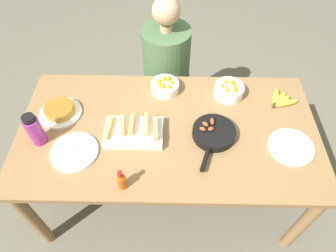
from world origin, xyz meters
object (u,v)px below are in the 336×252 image
(melon_tray, at_px, (134,132))
(empty_plate_far_left, at_px, (74,152))
(frittata_plate_center, at_px, (60,111))
(empty_plate_near_front, at_px, (291,147))
(water_bottle, at_px, (35,130))
(fruit_bowl_citrus, at_px, (229,90))
(skillet, at_px, (213,133))
(banana_bunch, at_px, (280,100))
(fruit_bowl_mango, at_px, (165,86))
(hot_sauce_bottle, at_px, (122,180))
(person_figure, at_px, (167,82))

(melon_tray, bearing_deg, empty_plate_far_left, -158.36)
(frittata_plate_center, distance_m, empty_plate_near_front, 1.36)
(empty_plate_near_front, xyz_separation_m, water_bottle, (-1.40, 0.02, 0.09))
(melon_tray, bearing_deg, fruit_bowl_citrus, 30.46)
(skillet, relative_size, water_bottle, 1.83)
(banana_bunch, relative_size, fruit_bowl_citrus, 1.00)
(frittata_plate_center, distance_m, empty_plate_far_left, 0.32)
(fruit_bowl_mango, distance_m, water_bottle, 0.81)
(melon_tray, xyz_separation_m, fruit_bowl_citrus, (0.57, 0.34, 0.01))
(banana_bunch, relative_size, hot_sauce_bottle, 1.35)
(person_figure, bearing_deg, banana_bunch, -31.36)
(empty_plate_far_left, relative_size, fruit_bowl_mango, 1.46)
(skillet, bearing_deg, empty_plate_near_front, 98.48)
(empty_plate_near_front, distance_m, fruit_bowl_citrus, 0.51)
(water_bottle, bearing_deg, frittata_plate_center, 71.79)
(water_bottle, height_order, hot_sauce_bottle, water_bottle)
(skillet, distance_m, empty_plate_far_left, 0.78)
(fruit_bowl_mango, bearing_deg, banana_bunch, -7.24)
(hot_sauce_bottle, bearing_deg, empty_plate_near_front, 15.65)
(skillet, distance_m, hot_sauce_bottle, 0.58)
(frittata_plate_center, relative_size, person_figure, 0.21)
(frittata_plate_center, bearing_deg, empty_plate_near_front, -9.52)
(water_bottle, bearing_deg, banana_bunch, 12.90)
(frittata_plate_center, height_order, person_figure, person_figure)
(fruit_bowl_citrus, bearing_deg, empty_plate_near_front, -53.15)
(skillet, height_order, fruit_bowl_mango, fruit_bowl_mango)
(hot_sauce_bottle, bearing_deg, empty_plate_far_left, 145.59)
(melon_tray, bearing_deg, frittata_plate_center, 161.51)
(melon_tray, relative_size, fruit_bowl_citrus, 1.77)
(banana_bunch, height_order, empty_plate_far_left, banana_bunch)
(skillet, distance_m, water_bottle, 0.98)
(fruit_bowl_mango, height_order, fruit_bowl_citrus, fruit_bowl_citrus)
(frittata_plate_center, bearing_deg, fruit_bowl_mango, 18.80)
(water_bottle, relative_size, hot_sauce_bottle, 1.50)
(empty_plate_near_front, relative_size, empty_plate_far_left, 0.96)
(skillet, height_order, empty_plate_near_front, skillet)
(melon_tray, height_order, fruit_bowl_mango, fruit_bowl_mango)
(skillet, height_order, frittata_plate_center, skillet)
(frittata_plate_center, xyz_separation_m, empty_plate_far_left, (0.14, -0.28, -0.02))
(empty_plate_far_left, xyz_separation_m, fruit_bowl_mango, (0.48, 0.49, 0.03))
(fruit_bowl_mango, distance_m, fruit_bowl_citrus, 0.41)
(empty_plate_near_front, bearing_deg, skillet, 170.49)
(fruit_bowl_citrus, distance_m, water_bottle, 1.17)
(banana_bunch, height_order, fruit_bowl_citrus, fruit_bowl_citrus)
(skillet, relative_size, frittata_plate_center, 1.51)
(fruit_bowl_mango, height_order, person_figure, person_figure)
(skillet, height_order, hot_sauce_bottle, hot_sauce_bottle)
(water_bottle, distance_m, hot_sauce_bottle, 0.57)
(hot_sauce_bottle, relative_size, person_figure, 0.12)
(hot_sauce_bottle, height_order, person_figure, person_figure)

